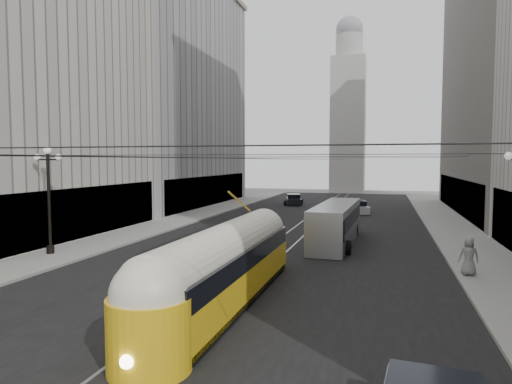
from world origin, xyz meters
The scene contains 15 objects.
road centered at (0.00, 32.50, 0.00)m, with size 20.00×85.00×0.02m, color black.
sidewalk_left centered at (-12.00, 36.00, 0.07)m, with size 4.00×72.00×0.15m, color gray.
sidewalk_right centered at (12.00, 36.00, 0.07)m, with size 4.00×72.00×0.15m, color gray.
rail_left centered at (-0.75, 32.50, 0.00)m, with size 0.12×85.00×0.04m, color gray.
rail_right centered at (0.75, 32.50, 0.00)m, with size 0.12×85.00×0.04m, color gray.
building_left_mid centered at (-20.00, 24.00, 17.31)m, with size 12.60×20.60×34.60m.
building_left_far centered at (-19.99, 48.00, 14.31)m, with size 12.60×28.60×28.60m.
distant_tower centered at (0.00, 80.00, 14.97)m, with size 6.00×6.00×31.36m.
lamppost_left_mid centered at (-12.60, 18.00, 3.74)m, with size 1.86×0.44×6.37m.
catenary centered at (0.12, 31.49, 5.88)m, with size 25.00×72.00×0.23m.
streetcar centered at (0.50, 12.31, 1.56)m, with size 2.36×14.67×3.19m.
city_bus centered at (3.42, 26.67, 1.49)m, with size 2.62×10.81×2.73m.
sedan_white_far centered at (3.73, 45.54, 0.63)m, with size 2.94×4.72×1.39m.
sedan_dark_far centered at (-4.66, 52.94, 0.63)m, with size 2.83×4.70×1.39m.
pedestrian_sidewalk_right centered at (10.55, 19.15, 1.09)m, with size 0.92×0.57×1.88m, color slate.
Camera 1 is at (6.56, -4.57, 5.72)m, focal length 32.00 mm.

